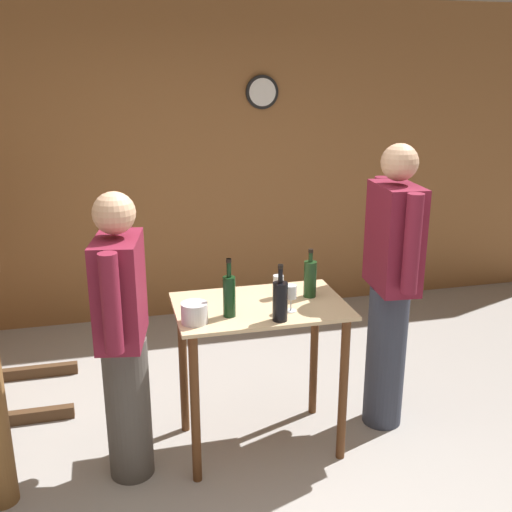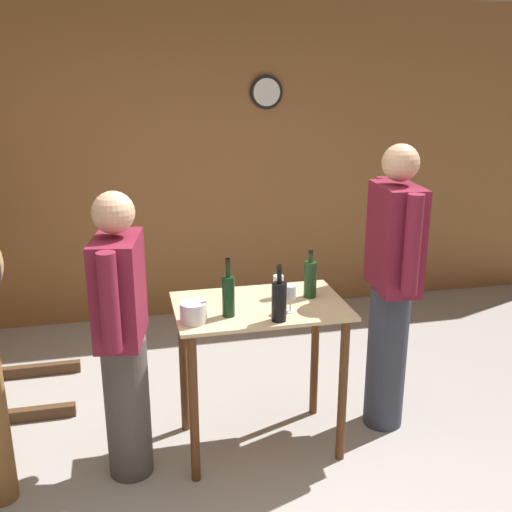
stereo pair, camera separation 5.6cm
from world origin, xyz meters
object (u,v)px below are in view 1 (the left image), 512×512
wine_bottle_far_left (230,295)px  wine_glass_near_left (278,282)px  ice_bucket (194,313)px  person_host (391,284)px  person_visitor_with_scarf (123,335)px  wine_glass_near_center (291,293)px  wine_bottle_left (280,300)px  wine_bottle_center (310,278)px

wine_bottle_far_left → wine_glass_near_left: wine_bottle_far_left is taller
ice_bucket → person_host: size_ratio=0.08×
wine_bottle_far_left → person_visitor_with_scarf: (-0.56, 0.03, -0.18)m
wine_bottle_far_left → person_visitor_with_scarf: 0.59m
wine_glass_near_center → person_host: 0.70m
wine_bottle_left → wine_bottle_center: 0.38m
ice_bucket → person_visitor_with_scarf: person_visitor_with_scarf is taller
wine_glass_near_center → person_host: person_host is taller
wine_bottle_left → ice_bucket: (-0.43, 0.08, -0.06)m
wine_bottle_center → wine_bottle_left: bearing=-132.3°
wine_glass_near_left → person_visitor_with_scarf: 0.91m
wine_glass_near_left → person_visitor_with_scarf: size_ratio=0.08×
wine_glass_near_center → wine_bottle_far_left: bearing=177.3°
person_host → wine_glass_near_left: bearing=177.0°
wine_bottle_far_left → person_visitor_with_scarf: size_ratio=0.20×
wine_glass_near_left → person_host: (0.68, -0.04, -0.06)m
ice_bucket → wine_glass_near_center: bearing=2.9°
person_host → wine_bottle_far_left: bearing=-170.8°
wine_glass_near_center → person_visitor_with_scarf: (-0.89, 0.04, -0.16)m
wine_bottle_far_left → wine_bottle_left: bearing=-26.0°
wine_bottle_left → person_visitor_with_scarf: (-0.80, 0.15, -0.17)m
wine_glass_near_left → ice_bucket: (-0.51, -0.24, -0.04)m
ice_bucket → wine_bottle_far_left: bearing=12.3°
wine_bottle_far_left → wine_bottle_center: (0.50, 0.17, -0.01)m
wine_bottle_far_left → wine_bottle_center: size_ratio=1.12×
wine_bottle_center → wine_glass_near_left: wine_bottle_center is taller
wine_glass_near_center → wine_glass_near_left: bearing=92.6°
wine_glass_near_left → wine_bottle_left: bearing=-104.3°
wine_glass_near_center → person_host: bearing=14.8°
wine_bottle_far_left → person_visitor_with_scarf: bearing=177.1°
person_visitor_with_scarf → wine_bottle_left: bearing=-10.4°
wine_bottle_left → person_visitor_with_scarf: bearing=169.6°
wine_bottle_far_left → wine_bottle_left: 0.27m
ice_bucket → wine_bottle_center: bearing=16.8°
wine_bottle_center → wine_bottle_far_left: bearing=-161.5°
wine_bottle_center → ice_bucket: bearing=-163.2°
person_host → person_visitor_with_scarf: bearing=-175.1°
wine_bottle_far_left → person_host: 1.02m
wine_bottle_center → ice_bucket: (-0.69, -0.21, -0.06)m
wine_bottle_left → wine_glass_near_center: 0.14m
wine_glass_near_center → ice_bucket: wine_glass_near_center is taller
wine_bottle_left → person_host: bearing=20.1°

